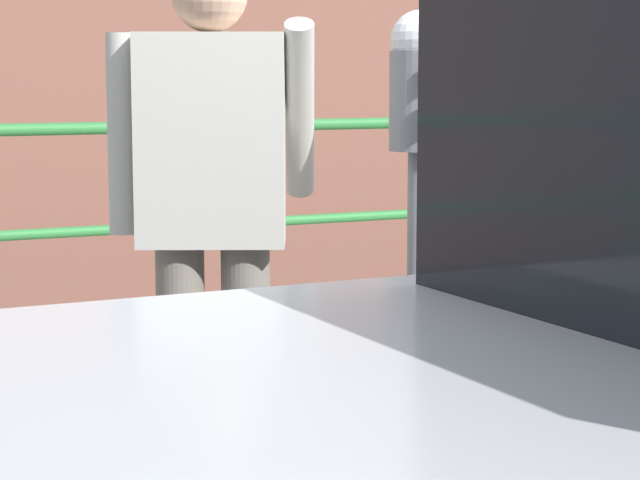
{
  "coord_description": "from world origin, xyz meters",
  "views": [
    {
      "loc": [
        -1.94,
        -2.74,
        1.52
      ],
      "look_at": [
        -0.46,
        0.44,
        1.05
      ],
      "focal_mm": 69.06,
      "sensor_mm": 36.0,
      "label": 1
    }
  ],
  "objects": [
    {
      "name": "backdrop_wall",
      "position": [
        0.0,
        5.6,
        1.35
      ],
      "size": [
        32.0,
        0.5,
        2.69
      ],
      "primitive_type": "cube",
      "color": "brown",
      "rests_on": "ground"
    },
    {
      "name": "sidewalk_curb",
      "position": [
        0.0,
        1.68,
        0.08
      ],
      "size": [
        36.0,
        3.36,
        0.16
      ],
      "primitive_type": "cube",
      "color": "#9E9B93",
      "rests_on": "ground"
    },
    {
      "name": "parking_meter",
      "position": [
        -0.09,
        0.51,
        1.31
      ],
      "size": [
        0.19,
        0.2,
        1.56
      ],
      "rotation": [
        0.0,
        0.0,
        3.12
      ],
      "color": "slate",
      "rests_on": "sidewalk_curb"
    },
    {
      "name": "background_railing",
      "position": [
        0.0,
        3.13,
        0.98
      ],
      "size": [
        24.06,
        0.06,
        1.14
      ],
      "color": "#2D7A38",
      "rests_on": "sidewalk_curb"
    },
    {
      "name": "pedestrian_at_meter",
      "position": [
        -0.67,
        0.76,
        1.14
      ],
      "size": [
        0.71,
        0.4,
        1.72
      ],
      "rotation": [
        0.0,
        0.0,
        -0.43
      ],
      "color": "slate",
      "rests_on": "sidewalk_curb"
    }
  ]
}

